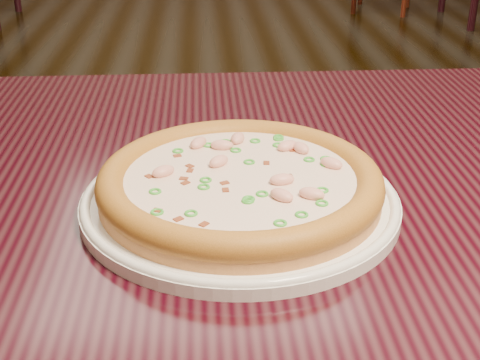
{
  "coord_description": "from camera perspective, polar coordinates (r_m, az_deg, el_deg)",
  "views": [
    {
      "loc": [
        0.07,
        -1.46,
        1.06
      ],
      "look_at": [
        0.11,
        -0.89,
        0.78
      ],
      "focal_mm": 50.0,
      "sensor_mm": 36.0,
      "label": 1
    }
  ],
  "objects": [
    {
      "name": "hero_table",
      "position": [
        0.77,
        8.84,
        -6.8
      ],
      "size": [
        1.2,
        0.8,
        0.75
      ],
      "color": "black",
      "rests_on": "ground"
    },
    {
      "name": "plate",
      "position": [
        0.65,
        0.0,
        -1.68
      ],
      "size": [
        0.31,
        0.31,
        0.02
      ],
      "color": "white",
      "rests_on": "hero_table"
    },
    {
      "name": "pizza",
      "position": [
        0.64,
        0.02,
        -0.22
      ],
      "size": [
        0.28,
        0.28,
        0.03
      ],
      "color": "#CD834F",
      "rests_on": "plate"
    },
    {
      "name": "ground",
      "position": [
        1.81,
        -5.14,
        -10.0
      ],
      "size": [
        9.0,
        9.0,
        0.0
      ],
      "primitive_type": "plane",
      "color": "black"
    }
  ]
}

